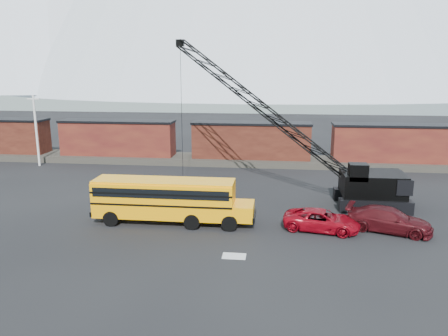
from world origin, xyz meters
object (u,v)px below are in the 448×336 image
at_px(school_bus, 169,199).
at_px(maroon_suv, 389,220).
at_px(red_pickup, 322,220).
at_px(crawler_crane, 263,108).

height_order(school_bus, maroon_suv, school_bus).
height_order(red_pickup, crawler_crane, crawler_crane).
distance_m(red_pickup, maroon_suv, 4.54).
relative_size(maroon_suv, crawler_crane, 0.28).
bearing_deg(maroon_suv, school_bus, 109.53).
height_order(maroon_suv, crawler_crane, crawler_crane).
relative_size(red_pickup, maroon_suv, 0.92).
distance_m(school_bus, maroon_suv, 15.30).
bearing_deg(crawler_crane, red_pickup, -62.40).
distance_m(school_bus, crawler_crane, 11.85).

